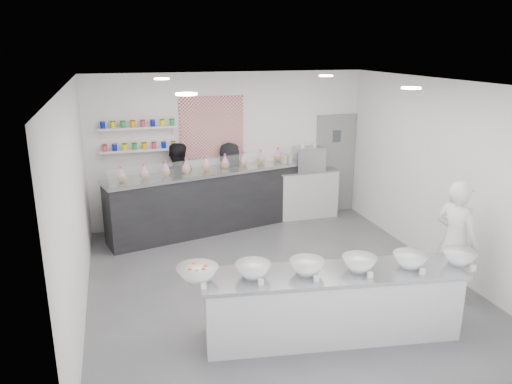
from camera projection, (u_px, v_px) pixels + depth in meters
floor at (276, 284)px, 7.59m from camera, size 6.00×6.00×0.00m
ceiling at (279, 83)px, 6.73m from camera, size 6.00×6.00×0.00m
back_wall at (229, 149)px, 9.92m from camera, size 5.50×0.00×5.50m
left_wall at (75, 206)px, 6.43m from camera, size 0.00×6.00×6.00m
right_wall at (442, 176)px, 7.89m from camera, size 0.00×6.00×6.00m
back_door at (335, 164)px, 10.63m from camera, size 0.88×0.04×2.10m
pattern_panel at (212, 127)px, 9.68m from camera, size 1.25×0.03×1.20m
jar_shelf_lower at (140, 150)px, 9.34m from camera, size 1.45×0.22×0.04m
jar_shelf_upper at (138, 128)px, 9.22m from camera, size 1.45×0.22×0.04m
preserve_jars at (139, 135)px, 9.24m from camera, size 1.45×0.10×0.56m
downlight_0 at (186, 94)px, 5.44m from camera, size 0.24×0.24×0.02m
downlight_1 at (411, 88)px, 6.19m from camera, size 0.24×0.24×0.02m
downlight_2 at (162, 79)px, 7.84m from camera, size 0.24×0.24×0.02m
downlight_3 at (326, 76)px, 8.58m from camera, size 0.24×0.24×0.02m
prep_counter at (332, 304)px, 6.13m from camera, size 3.26×1.16×0.87m
back_bar at (207, 201)px, 9.60m from camera, size 3.93×1.60×1.20m
sneeze_guard at (214, 166)px, 9.10m from camera, size 3.72×0.91×0.33m
espresso_ledge at (305, 194)px, 10.42m from camera, size 1.36×0.43×1.01m
espresso_machine at (308, 159)px, 10.22m from camera, size 0.60×0.42×0.46m
cup_stacks at (287, 163)px, 10.11m from camera, size 0.27×0.24×0.36m
prep_bowls at (333, 265)px, 5.98m from camera, size 3.71×1.03×0.17m
label_cards at (359, 288)px, 5.53m from camera, size 3.31×0.04×0.07m
cookie_bags at (206, 164)px, 9.39m from camera, size 3.31×0.95×0.29m
woman_prep at (455, 241)px, 6.94m from camera, size 0.61×0.74×1.75m
staff_left at (177, 187)px, 9.61m from camera, size 0.90×0.74×1.72m
staff_right at (230, 184)px, 9.90m from camera, size 0.82×0.54×1.67m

